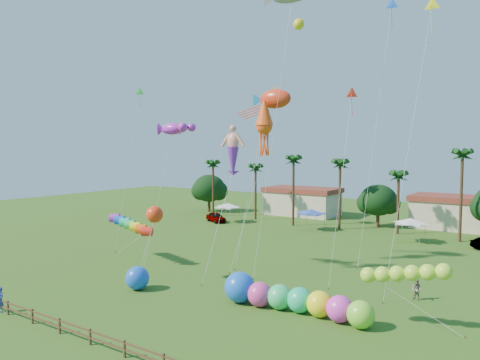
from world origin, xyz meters
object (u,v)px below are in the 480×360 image
Objects in this scene: spectator_b at (417,290)px; blue_ball at (137,278)px; spectator_a at (0,300)px; car_a at (216,217)px; caterpillar_inflatable at (290,299)px.

blue_ball is (-19.90, -10.27, 0.15)m from spectator_b.
car_a is at bearing 96.57° from spectator_a.
caterpillar_inflatable is (17.20, 11.73, 0.08)m from spectator_a.
spectator_a is 10.21m from blue_ball.
spectator_a is 31.05m from spectator_b.
car_a is 35.70m from blue_ball.
spectator_b is 10.45m from caterpillar_inflatable.
blue_ball reaches higher than spectator_b.
caterpillar_inflatable is at bearing -108.00° from car_a.
car_a is 41.92m from spectator_b.
caterpillar_inflatable is 5.88× the size of blue_ball.
blue_ball is (4.20, 9.30, 0.08)m from spectator_a.
blue_ball is at bearing -132.36° from spectator_b.
spectator_b is 0.84× the size of blue_ball.
spectator_a is 20.81m from caterpillar_inflatable.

